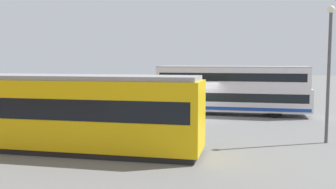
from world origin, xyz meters
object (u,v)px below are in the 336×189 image
Objects in this scene: double_decker_bus at (231,90)px; street_lamp at (329,64)px; info_sign at (84,100)px; tram_yellow at (41,111)px; pedestrian_near_railing at (120,110)px.

street_lamp reaches higher than double_decker_bus.
info_sign is 14.56m from street_lamp.
street_lamp is (-5.07, 9.05, 2.08)m from double_decker_bus.
double_decker_bus is 15.47m from tram_yellow.
tram_yellow reaches higher than info_sign.
double_decker_bus is 5.05× the size of info_sign.
tram_yellow is at bearing 57.94° from double_decker_bus.
double_decker_bus is at bearing -122.06° from tram_yellow.
tram_yellow is (8.21, 13.11, -0.09)m from double_decker_bus.
street_lamp reaches higher than pedestrian_near_railing.
info_sign is (9.08, 6.51, -0.28)m from double_decker_bus.
info_sign reaches higher than pedestrian_near_railing.
street_lamp is (-14.15, 2.54, 2.35)m from info_sign.
double_decker_bus is 1.71× the size of street_lamp.
pedestrian_near_railing is at bearing -175.15° from info_sign.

